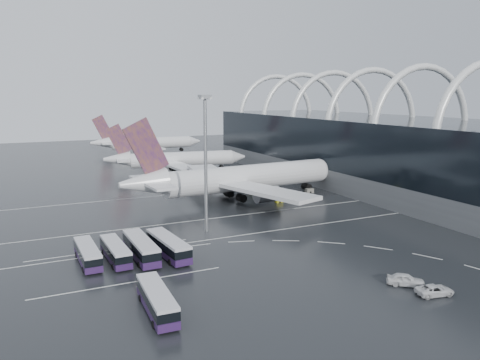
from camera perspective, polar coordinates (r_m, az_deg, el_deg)
name	(u,v)px	position (r m, az deg, el deg)	size (l,w,h in m)	color
ground	(234,233)	(93.13, -0.77, -6.47)	(420.00, 420.00, 0.00)	black
terminal	(400,151)	(142.00, 18.88, 3.32)	(42.00, 160.00, 34.90)	slate
lane_marking_near	(238,236)	(91.39, -0.24, -6.80)	(120.00, 0.25, 0.01)	silver
lane_marking_mid	(211,219)	(103.74, -3.54, -4.72)	(120.00, 0.25, 0.01)	silver
lane_marking_far	(173,194)	(129.44, -8.17, -1.74)	(120.00, 0.25, 0.01)	silver
bus_bay_line_south	(130,283)	(71.65, -13.25, -12.07)	(28.00, 0.25, 0.01)	silver
bus_bay_line_north	(110,250)	(86.43, -15.54, -8.22)	(28.00, 0.25, 0.01)	silver
airliner_main	(239,179)	(120.77, -0.15, 0.14)	(64.77, 56.63, 21.92)	silver
airliner_gate_b	(175,160)	(165.69, -7.96, 2.46)	(50.03, 44.54, 17.38)	silver
airliner_gate_c	(146,143)	(221.32, -11.45, 4.39)	(50.81, 46.80, 18.10)	silver
bus_row_near_a	(88,254)	(80.56, -18.09, -8.53)	(3.11, 12.09, 2.96)	#2E1645
bus_row_near_b	(115,251)	(80.48, -14.94, -8.38)	(3.20, 12.10, 2.96)	#2E1645
bus_row_near_c	(141,248)	(80.55, -11.98, -8.08)	(3.45, 13.58, 3.33)	#2E1645
bus_row_near_d	(168,246)	(80.78, -8.75, -7.93)	(4.20, 13.60, 3.29)	#2E1645
bus_row_far_b	(157,300)	(61.47, -10.11, -14.18)	(3.31, 12.39, 3.03)	#2E1645
van_curve_a	(435,290)	(70.75, 22.65, -12.29)	(2.44, 5.28, 1.47)	silver
van_curve_b	(406,280)	(72.49, 19.54, -11.39)	(2.10, 5.21, 1.78)	silver
floodlight_mast	(205,147)	(90.91, -4.24, 4.01)	(2.07, 2.07, 26.96)	gray
gse_cart_belly_a	(279,200)	(119.07, 4.76, -2.49)	(1.90, 1.12, 1.04)	#AEA917
gse_cart_belly_b	(247,190)	(131.40, 0.80, -1.21)	(2.03, 1.20, 1.11)	slate
gse_cart_belly_d	(309,191)	(131.35, 8.45, -1.30)	(2.23, 1.32, 1.22)	slate
gse_cart_belly_e	(249,189)	(132.15, 1.09, -1.09)	(2.48, 1.46, 1.35)	#AEA917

